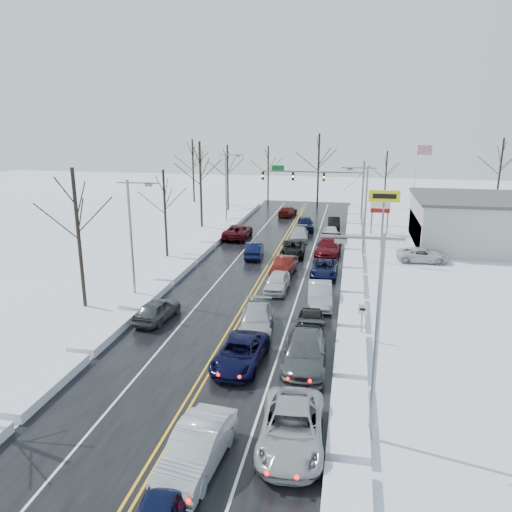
% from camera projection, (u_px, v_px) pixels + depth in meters
% --- Properties ---
extents(ground, '(160.00, 160.00, 0.00)m').
position_uv_depth(ground, '(256.00, 289.00, 39.94)').
color(ground, white).
rests_on(ground, ground).
extents(road_surface, '(14.00, 84.00, 0.01)m').
position_uv_depth(road_surface, '(260.00, 281.00, 41.83)').
color(road_surface, black).
rests_on(road_surface, ground).
extents(snow_bank_left, '(1.75, 72.00, 0.51)m').
position_uv_depth(snow_bank_left, '(174.00, 276.00, 43.23)').
color(snow_bank_left, silver).
rests_on(snow_bank_left, ground).
extents(snow_bank_right, '(1.75, 72.00, 0.51)m').
position_uv_depth(snow_bank_right, '(352.00, 287.00, 40.43)').
color(snow_bank_right, silver).
rests_on(snow_bank_right, ground).
extents(traffic_signal_mast, '(13.28, 0.39, 8.00)m').
position_uv_depth(traffic_signal_mast, '(323.00, 180.00, 64.30)').
color(traffic_signal_mast, slate).
rests_on(traffic_signal_mast, ground).
extents(tires_plus_sign, '(3.20, 0.34, 6.00)m').
position_uv_depth(tires_plus_sign, '(384.00, 200.00, 51.79)').
color(tires_plus_sign, slate).
rests_on(tires_plus_sign, ground).
extents(used_vehicles_sign, '(2.20, 0.22, 4.65)m').
position_uv_depth(used_vehicles_sign, '(380.00, 206.00, 57.92)').
color(used_vehicles_sign, slate).
rests_on(used_vehicles_sign, ground).
extents(speed_limit_sign, '(0.55, 0.09, 2.35)m').
position_uv_depth(speed_limit_sign, '(362.00, 315.00, 30.42)').
color(speed_limit_sign, slate).
rests_on(speed_limit_sign, ground).
extents(flagpole, '(1.87, 1.20, 10.00)m').
position_uv_depth(flagpole, '(416.00, 177.00, 63.93)').
color(flagpole, silver).
rests_on(flagpole, ground).
extents(streetlight_se, '(3.20, 0.25, 9.00)m').
position_uv_depth(streetlight_se, '(373.00, 323.00, 19.96)').
color(streetlight_se, slate).
rests_on(streetlight_se, ground).
extents(streetlight_ne, '(3.20, 0.25, 9.00)m').
position_uv_depth(streetlight_ne, '(363.00, 206.00, 46.44)').
color(streetlight_ne, slate).
rests_on(streetlight_ne, ground).
extents(streetlight_sw, '(3.20, 0.25, 9.00)m').
position_uv_depth(streetlight_sw, '(133.00, 231.00, 36.26)').
color(streetlight_sw, slate).
rests_on(streetlight_sw, ground).
extents(streetlight_nw, '(3.20, 0.25, 9.00)m').
position_uv_depth(streetlight_nw, '(228.00, 183.00, 62.74)').
color(streetlight_nw, slate).
rests_on(streetlight_nw, ground).
extents(tree_left_b, '(4.00, 4.00, 10.00)m').
position_uv_depth(tree_left_b, '(76.00, 211.00, 34.51)').
color(tree_left_b, '#2D231C').
rests_on(tree_left_b, ground).
extents(tree_left_c, '(3.40, 3.40, 8.50)m').
position_uv_depth(tree_left_c, '(164.00, 197.00, 47.84)').
color(tree_left_c, '#2D231C').
rests_on(tree_left_c, ground).
extents(tree_left_d, '(4.20, 4.20, 10.50)m').
position_uv_depth(tree_left_d, '(200.00, 168.00, 60.84)').
color(tree_left_d, '#2D231C').
rests_on(tree_left_d, ground).
extents(tree_left_e, '(3.80, 3.80, 9.50)m').
position_uv_depth(tree_left_e, '(228.00, 165.00, 72.30)').
color(tree_left_e, '#2D231C').
rests_on(tree_left_e, ground).
extents(tree_far_a, '(4.00, 4.00, 10.00)m').
position_uv_depth(tree_far_a, '(193.00, 158.00, 79.21)').
color(tree_far_a, '#2D231C').
rests_on(tree_far_a, ground).
extents(tree_far_b, '(3.60, 3.60, 9.00)m').
position_uv_depth(tree_far_b, '(268.00, 164.00, 78.13)').
color(tree_far_b, '#2D231C').
rests_on(tree_far_b, ground).
extents(tree_far_c, '(4.40, 4.40, 11.00)m').
position_uv_depth(tree_far_c, '(319.00, 156.00, 74.39)').
color(tree_far_c, '#2D231C').
rests_on(tree_far_c, ground).
extents(tree_far_d, '(3.40, 3.40, 8.50)m').
position_uv_depth(tree_far_d, '(386.00, 168.00, 74.44)').
color(tree_far_d, '#2D231C').
rests_on(tree_far_d, ground).
extents(tree_far_e, '(4.20, 4.20, 10.50)m').
position_uv_depth(tree_far_e, '(501.00, 160.00, 71.59)').
color(tree_far_e, '#2D231C').
rests_on(tree_far_e, ground).
extents(queued_car_1, '(2.21, 5.25, 1.69)m').
position_uv_depth(queued_car_1, '(197.00, 467.00, 19.61)').
color(queued_car_1, '#B0B3B9').
rests_on(queued_car_1, ground).
extents(queued_car_2, '(2.65, 5.32, 1.45)m').
position_uv_depth(queued_car_2, '(240.00, 365.00, 27.67)').
color(queued_car_2, black).
rests_on(queued_car_2, ground).
extents(queued_car_3, '(2.68, 5.32, 1.48)m').
position_uv_depth(queued_car_3, '(257.00, 330.00, 32.27)').
color(queued_car_3, '#A5A6AD').
rests_on(queued_car_3, ground).
extents(queued_car_4, '(1.77, 4.29, 1.46)m').
position_uv_depth(queued_car_4, '(277.00, 291.00, 39.53)').
color(queued_car_4, silver).
rests_on(queued_car_4, ground).
extents(queued_car_5, '(2.01, 4.67, 1.50)m').
position_uv_depth(queued_car_5, '(284.00, 274.00, 43.77)').
color(queued_car_5, '#460C09').
rests_on(queued_car_5, ground).
extents(queued_car_6, '(2.59, 5.11, 1.38)m').
position_uv_depth(queued_car_6, '(293.00, 255.00, 49.71)').
color(queued_car_6, black).
rests_on(queued_car_6, ground).
extents(queued_car_7, '(2.22, 4.80, 1.36)m').
position_uv_depth(queued_car_7, '(299.00, 240.00, 55.92)').
color(queued_car_7, '#A4A6AC').
rests_on(queued_car_7, ground).
extents(queued_car_8, '(2.55, 4.96, 1.62)m').
position_uv_depth(queued_car_8, '(305.00, 230.00, 60.86)').
color(queued_car_8, black).
rests_on(queued_car_8, ground).
extents(queued_car_10, '(3.01, 5.90, 1.60)m').
position_uv_depth(queued_car_10, '(291.00, 444.00, 20.96)').
color(queued_car_10, '#A5A7AD').
rests_on(queued_car_10, ground).
extents(queued_car_11, '(2.58, 5.88, 1.68)m').
position_uv_depth(queued_car_11, '(304.00, 366.00, 27.55)').
color(queued_car_11, '#464A4C').
rests_on(queued_car_11, ground).
extents(queued_car_12, '(2.10, 4.44, 1.47)m').
position_uv_depth(queued_car_12, '(311.00, 335.00, 31.41)').
color(queued_car_12, black).
rests_on(queued_car_12, ground).
extents(queued_car_13, '(2.08, 5.02, 1.61)m').
position_uv_depth(queued_car_13, '(319.00, 305.00, 36.60)').
color(queued_car_13, '#919398').
rests_on(queued_car_13, ground).
extents(queued_car_14, '(2.23, 4.79, 1.33)m').
position_uv_depth(queued_car_14, '(324.00, 276.00, 43.28)').
color(queued_car_14, black).
rests_on(queued_car_14, ground).
extents(queued_car_15, '(2.63, 5.89, 1.68)m').
position_uv_depth(queued_car_15, '(328.00, 255.00, 49.82)').
color(queued_car_15, '#4D0A0F').
rests_on(queued_car_15, ground).
extents(queued_car_16, '(2.23, 4.55, 1.49)m').
position_uv_depth(queued_car_16, '(331.00, 240.00, 55.88)').
color(queued_car_16, silver).
rests_on(queued_car_16, ground).
extents(queued_car_17, '(1.71, 4.25, 1.37)m').
position_uv_depth(queued_car_17, '(334.00, 228.00, 61.97)').
color(queued_car_17, black).
rests_on(queued_car_17, ground).
extents(oncoming_car_0, '(2.06, 4.71, 1.51)m').
position_uv_depth(oncoming_car_0, '(254.00, 257.00, 49.08)').
color(oncoming_car_0, black).
rests_on(oncoming_car_0, ground).
extents(oncoming_car_1, '(2.66, 5.70, 1.58)m').
position_uv_depth(oncoming_car_1, '(238.00, 238.00, 56.81)').
color(oncoming_car_1, '#46090E').
rests_on(oncoming_car_1, ground).
extents(oncoming_car_2, '(2.46, 4.84, 1.34)m').
position_uv_depth(oncoming_car_2, '(287.00, 216.00, 69.62)').
color(oncoming_car_2, '#510C0A').
rests_on(oncoming_car_2, ground).
extents(oncoming_car_3, '(2.25, 4.53, 1.48)m').
position_uv_depth(oncoming_car_3, '(158.00, 320.00, 33.84)').
color(oncoming_car_3, '#3E4143').
rests_on(oncoming_car_3, ground).
extents(parked_car_0, '(4.91, 2.42, 1.34)m').
position_uv_depth(parked_car_0, '(422.00, 262.00, 47.43)').
color(parked_car_0, silver).
rests_on(parked_car_0, ground).
extents(parked_car_1, '(2.66, 5.29, 1.47)m').
position_uv_depth(parked_car_1, '(442.00, 247.00, 53.05)').
color(parked_car_1, '#929499').
rests_on(parked_car_1, ground).
extents(parked_car_2, '(2.18, 4.44, 1.46)m').
position_uv_depth(parked_car_2, '(419.00, 237.00, 57.22)').
color(parked_car_2, black).
rests_on(parked_car_2, ground).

